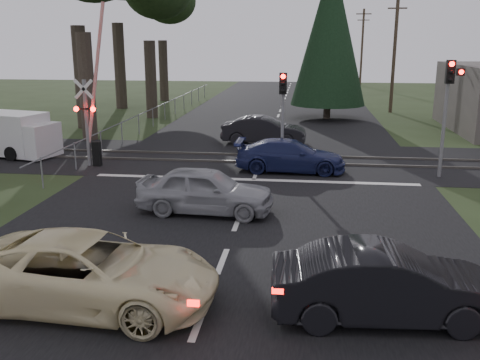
% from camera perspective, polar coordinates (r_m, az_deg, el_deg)
% --- Properties ---
extents(ground, '(120.00, 120.00, 0.00)m').
position_cam_1_polar(ground, '(13.73, -1.90, -8.67)').
color(ground, '#243116').
rests_on(ground, ground).
extents(road, '(14.00, 100.00, 0.01)m').
position_cam_1_polar(road, '(23.18, 1.90, 1.14)').
color(road, black).
rests_on(road, ground).
extents(rail_corridor, '(120.00, 8.00, 0.01)m').
position_cam_1_polar(rail_corridor, '(25.12, 2.31, 2.21)').
color(rail_corridor, black).
rests_on(rail_corridor, ground).
extents(stop_line, '(13.00, 0.35, 0.00)m').
position_cam_1_polar(stop_line, '(21.44, 1.46, 0.04)').
color(stop_line, silver).
rests_on(stop_line, ground).
extents(rail_near, '(120.00, 0.12, 0.10)m').
position_cam_1_polar(rail_near, '(24.33, 2.15, 1.90)').
color(rail_near, '#59544C').
rests_on(rail_near, ground).
extents(rail_far, '(120.00, 0.12, 0.10)m').
position_cam_1_polar(rail_far, '(25.89, 2.46, 2.68)').
color(rail_far, '#59544C').
rests_on(rail_far, ground).
extents(crossing_signal, '(1.62, 0.38, 6.96)m').
position_cam_1_polar(crossing_signal, '(24.32, -15.55, 6.18)').
color(crossing_signal, slate).
rests_on(crossing_signal, ground).
extents(traffic_signal_right, '(0.68, 0.48, 4.70)m').
position_cam_1_polar(traffic_signal_right, '(22.72, 21.38, 8.34)').
color(traffic_signal_right, slate).
rests_on(traffic_signal_right, ground).
extents(traffic_signal_center, '(0.32, 0.48, 4.10)m').
position_cam_1_polar(traffic_signal_center, '(23.29, 4.58, 8.17)').
color(traffic_signal_center, slate).
rests_on(traffic_signal_center, ground).
extents(utility_pole_mid, '(1.80, 0.26, 9.00)m').
position_cam_1_polar(utility_pole_mid, '(42.95, 16.16, 13.21)').
color(utility_pole_mid, '#4C3D2D').
rests_on(utility_pole_mid, ground).
extents(utility_pole_far, '(1.80, 0.26, 9.00)m').
position_cam_1_polar(utility_pole_far, '(67.76, 12.89, 13.78)').
color(utility_pole_far, '#4C3D2D').
rests_on(utility_pole_far, ground).
extents(conifer_tree, '(5.20, 5.20, 11.00)m').
position_cam_1_polar(conifer_tree, '(38.48, 9.60, 15.35)').
color(conifer_tree, '#473D33').
rests_on(conifer_tree, ground).
extents(fence_left, '(0.10, 36.00, 1.20)m').
position_cam_1_polar(fence_left, '(36.69, -8.59, 6.03)').
color(fence_left, slate).
rests_on(fence_left, ground).
extents(cream_coupe, '(5.59, 2.83, 1.52)m').
position_cam_1_polar(cream_coupe, '(11.77, -15.80, -9.37)').
color(cream_coupe, beige).
rests_on(cream_coupe, ground).
extents(dark_hatchback, '(4.66, 1.92, 1.50)m').
position_cam_1_polar(dark_hatchback, '(11.18, 15.31, -10.70)').
color(dark_hatchback, black).
rests_on(dark_hatchback, ground).
extents(silver_car, '(4.50, 2.05, 1.50)m').
position_cam_1_polar(silver_car, '(17.25, -3.72, -1.11)').
color(silver_car, gray).
rests_on(silver_car, ground).
extents(blue_sedan, '(4.68, 1.98, 1.35)m').
position_cam_1_polar(blue_sedan, '(22.81, 5.38, 2.59)').
color(blue_sedan, '#19204C').
rests_on(blue_sedan, ground).
extents(dark_car_far, '(4.53, 1.75, 1.47)m').
position_cam_1_polar(dark_car_far, '(28.78, 2.56, 5.30)').
color(dark_car_far, black).
rests_on(dark_car_far, ground).
extents(white_van, '(5.64, 3.13, 2.09)m').
position_cam_1_polar(white_van, '(28.22, -23.71, 4.54)').
color(white_van, silver).
rests_on(white_van, ground).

